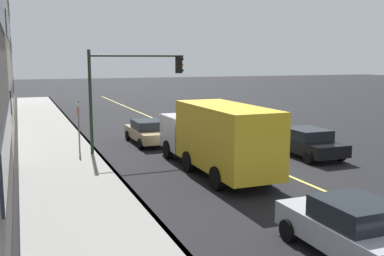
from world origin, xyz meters
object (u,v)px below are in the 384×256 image
(car_black, at_px, (307,142))
(car_silver, at_px, (349,227))
(car_green, at_px, (235,121))
(traffic_light_mast, at_px, (130,82))
(street_sign_post, at_px, (79,123))
(truck_yellow, at_px, (216,136))
(car_tan, at_px, (148,132))

(car_black, height_order, car_silver, car_silver)
(car_green, height_order, traffic_light_mast, traffic_light_mast)
(traffic_light_mast, relative_size, street_sign_post, 1.92)
(car_black, bearing_deg, traffic_light_mast, 63.90)
(car_black, xyz_separation_m, truck_yellow, (-1.24, 5.58, 0.85))
(truck_yellow, height_order, traffic_light_mast, traffic_light_mast)
(car_green, distance_m, car_tan, 6.57)
(car_black, xyz_separation_m, car_tan, (6.34, 6.49, -0.03))
(car_silver, bearing_deg, car_black, -30.96)
(car_silver, bearing_deg, street_sign_post, 17.11)
(car_tan, bearing_deg, car_black, -134.33)
(car_black, relative_size, street_sign_post, 1.55)
(car_tan, height_order, truck_yellow, truck_yellow)
(car_green, relative_size, car_silver, 1.00)
(car_green, bearing_deg, truck_yellow, 148.55)
(car_silver, distance_m, truck_yellow, 8.80)
(car_green, distance_m, street_sign_post, 10.92)
(car_tan, distance_m, street_sign_post, 4.44)
(street_sign_post, bearing_deg, car_tan, -70.34)
(car_green, xyz_separation_m, traffic_light_mast, (-3.81, 7.99, 2.93))
(street_sign_post, bearing_deg, car_green, -74.64)
(car_tan, bearing_deg, car_green, -77.47)
(traffic_light_mast, xyz_separation_m, street_sign_post, (0.92, 2.50, -2.09))
(car_black, bearing_deg, car_green, 0.52)
(car_silver, bearing_deg, car_tan, 1.73)
(car_green, distance_m, car_silver, 18.71)
(truck_yellow, height_order, street_sign_post, truck_yellow)
(car_silver, relative_size, car_tan, 0.84)
(car_green, bearing_deg, car_tan, 102.53)
(truck_yellow, xyz_separation_m, traffic_light_mast, (5.19, 2.49, 2.13))
(car_black, xyz_separation_m, traffic_light_mast, (3.95, 8.07, 2.98))
(car_black, xyz_separation_m, car_green, (7.76, 0.07, 0.05))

